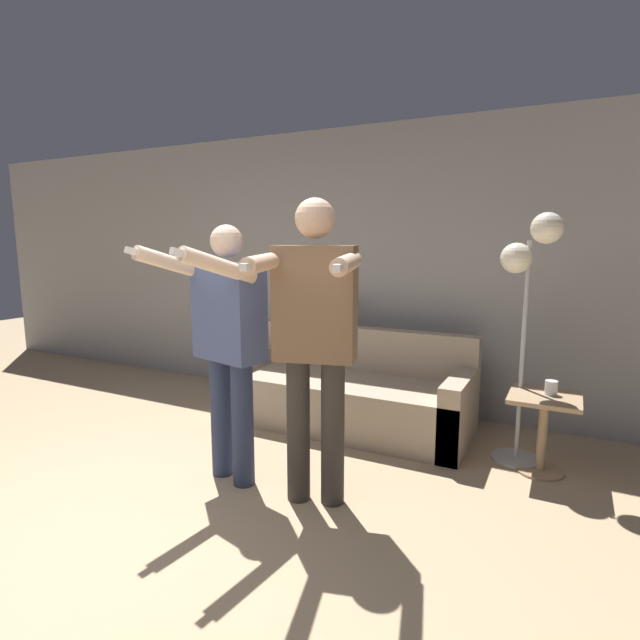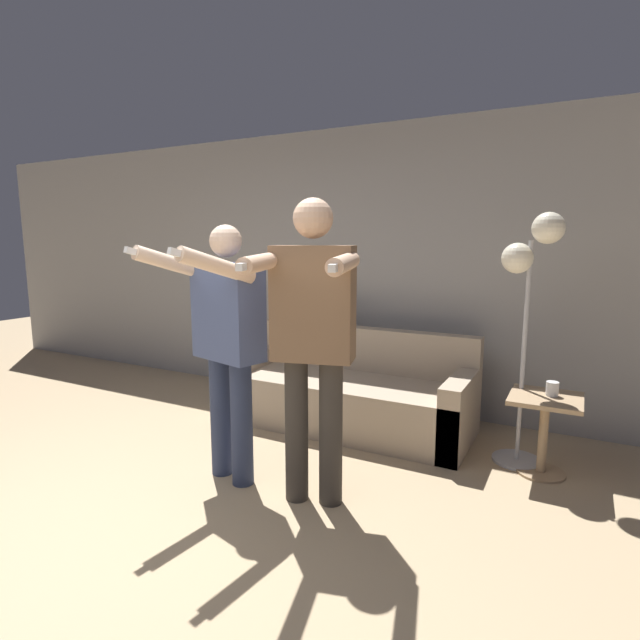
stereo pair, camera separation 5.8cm
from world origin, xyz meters
TOP-DOWN VIEW (x-y plane):
  - ground_plane at (0.00, 0.00)m, footprint 16.00×16.00m
  - wall_back at (0.00, 2.84)m, footprint 10.00×0.05m
  - couch at (0.39, 2.19)m, footprint 2.03×0.80m
  - person_left at (0.09, 0.93)m, footprint 0.66×0.75m
  - person_right at (0.72, 0.93)m, footprint 0.65×0.77m
  - cat at (0.00, 2.49)m, footprint 0.45×0.15m
  - floor_lamp at (1.75, 2.11)m, footprint 0.39×0.34m
  - side_table at (1.91, 1.99)m, footprint 0.45×0.45m
  - cup at (1.94, 2.02)m, footprint 0.08×0.08m

SIDE VIEW (x-z plane):
  - ground_plane at x=0.00m, z-range 0.00..0.00m
  - couch at x=0.39m, z-range -0.13..0.67m
  - side_table at x=1.91m, z-range 0.12..0.66m
  - cup at x=1.94m, z-range 0.54..0.64m
  - cat at x=0.00m, z-range 0.80..0.97m
  - person_left at x=0.09m, z-range 0.15..1.81m
  - person_right at x=0.72m, z-range 0.15..1.96m
  - wall_back at x=0.00m, z-range 0.00..2.60m
  - floor_lamp at x=1.75m, z-range 0.46..2.22m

